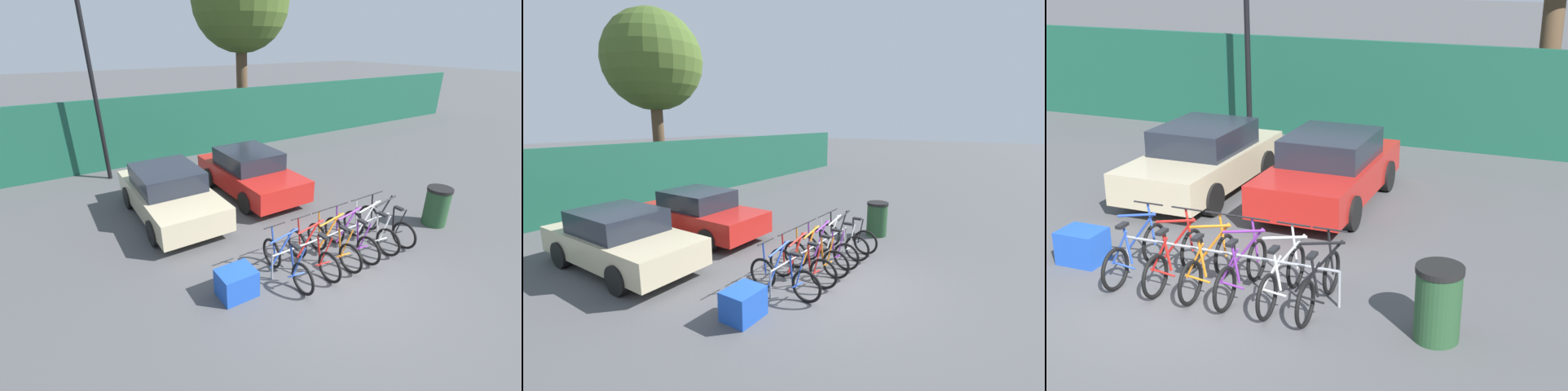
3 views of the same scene
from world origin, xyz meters
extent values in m
plane|color=#4C4C4F|center=(0.00, 0.00, 0.00)|extent=(120.00, 120.00, 0.00)
cube|color=#19513D|center=(0.00, 9.50, 1.30)|extent=(36.00, 0.16, 2.59)
cylinder|color=gray|center=(0.49, 0.68, 0.55)|extent=(3.51, 0.04, 0.04)
cylinder|color=gray|center=(-1.26, 0.68, 0.28)|extent=(0.04, 0.04, 0.55)
cylinder|color=gray|center=(2.25, 0.68, 0.28)|extent=(0.04, 0.04, 0.55)
torus|color=black|center=(-1.01, 0.00, 0.33)|extent=(0.06, 0.66, 0.66)
torus|color=black|center=(-1.01, 1.05, 0.33)|extent=(0.06, 0.66, 0.66)
cylinder|color=#284CB7|center=(-1.01, 0.68, 0.65)|extent=(0.60, 0.04, 0.76)
cylinder|color=#284CB7|center=(-1.01, 0.63, 0.96)|extent=(0.68, 0.04, 0.16)
cylinder|color=#284CB7|center=(-1.01, 0.35, 0.59)|extent=(0.14, 0.04, 0.63)
cylinder|color=#284CB7|center=(-1.01, 0.15, 0.61)|extent=(0.32, 0.03, 0.58)
cylinder|color=#284CB7|center=(-1.01, 0.20, 0.31)|extent=(0.40, 0.03, 0.08)
cylinder|color=#284CB7|center=(-1.01, 1.01, 0.68)|extent=(0.12, 0.04, 0.69)
cylinder|color=black|center=(-1.01, 0.97, 1.04)|extent=(0.52, 0.03, 0.03)
cube|color=black|center=(-1.01, 0.25, 0.93)|extent=(0.10, 0.22, 0.05)
torus|color=black|center=(-0.33, 0.00, 0.33)|extent=(0.06, 0.66, 0.66)
torus|color=black|center=(-0.33, 1.05, 0.33)|extent=(0.06, 0.66, 0.66)
cylinder|color=red|center=(-0.33, 0.68, 0.65)|extent=(0.60, 0.04, 0.76)
cylinder|color=red|center=(-0.33, 0.63, 0.96)|extent=(0.68, 0.04, 0.16)
cylinder|color=red|center=(-0.33, 0.35, 0.59)|extent=(0.14, 0.04, 0.63)
cylinder|color=red|center=(-0.33, 0.15, 0.61)|extent=(0.32, 0.03, 0.58)
cylinder|color=red|center=(-0.33, 0.20, 0.31)|extent=(0.40, 0.03, 0.08)
cylinder|color=red|center=(-0.33, 1.01, 0.68)|extent=(0.12, 0.04, 0.69)
cylinder|color=black|center=(-0.33, 0.97, 1.04)|extent=(0.52, 0.03, 0.03)
cube|color=black|center=(-0.33, 0.25, 0.93)|extent=(0.10, 0.22, 0.05)
torus|color=black|center=(0.26, 0.00, 0.33)|extent=(0.06, 0.66, 0.66)
torus|color=black|center=(0.26, 1.05, 0.33)|extent=(0.06, 0.66, 0.66)
cylinder|color=orange|center=(0.26, 0.68, 0.65)|extent=(0.60, 0.04, 0.76)
cylinder|color=orange|center=(0.26, 0.63, 0.96)|extent=(0.68, 0.04, 0.16)
cylinder|color=orange|center=(0.26, 0.35, 0.59)|extent=(0.14, 0.04, 0.63)
cylinder|color=orange|center=(0.26, 0.15, 0.61)|extent=(0.32, 0.03, 0.58)
cylinder|color=orange|center=(0.26, 0.20, 0.31)|extent=(0.40, 0.03, 0.08)
cylinder|color=orange|center=(0.26, 1.01, 0.68)|extent=(0.12, 0.04, 0.69)
cylinder|color=black|center=(0.26, 0.97, 1.04)|extent=(0.52, 0.03, 0.03)
cube|color=black|center=(0.26, 0.25, 0.93)|extent=(0.10, 0.22, 0.05)
torus|color=black|center=(0.80, 0.00, 0.33)|extent=(0.06, 0.66, 0.66)
torus|color=black|center=(0.80, 1.05, 0.33)|extent=(0.06, 0.66, 0.66)
cylinder|color=#752D99|center=(0.80, 0.68, 0.65)|extent=(0.60, 0.04, 0.76)
cylinder|color=#752D99|center=(0.80, 0.63, 0.96)|extent=(0.68, 0.04, 0.16)
cylinder|color=#752D99|center=(0.80, 0.35, 0.59)|extent=(0.14, 0.04, 0.63)
cylinder|color=#752D99|center=(0.80, 0.15, 0.61)|extent=(0.32, 0.03, 0.58)
cylinder|color=#752D99|center=(0.80, 0.20, 0.31)|extent=(0.40, 0.03, 0.08)
cylinder|color=#752D99|center=(0.80, 1.01, 0.68)|extent=(0.12, 0.04, 0.69)
cylinder|color=black|center=(0.80, 0.97, 1.04)|extent=(0.52, 0.03, 0.03)
cube|color=black|center=(0.80, 0.25, 0.93)|extent=(0.10, 0.22, 0.05)
torus|color=black|center=(1.44, 0.00, 0.33)|extent=(0.06, 0.66, 0.66)
torus|color=black|center=(1.44, 1.05, 0.33)|extent=(0.06, 0.66, 0.66)
cylinder|color=silver|center=(1.44, 0.68, 0.65)|extent=(0.60, 0.04, 0.76)
cylinder|color=silver|center=(1.44, 0.63, 0.96)|extent=(0.68, 0.04, 0.16)
cylinder|color=silver|center=(1.44, 0.35, 0.59)|extent=(0.14, 0.04, 0.63)
cylinder|color=silver|center=(1.44, 0.15, 0.61)|extent=(0.32, 0.03, 0.58)
cylinder|color=silver|center=(1.44, 0.20, 0.31)|extent=(0.40, 0.03, 0.08)
cylinder|color=silver|center=(1.44, 1.01, 0.68)|extent=(0.12, 0.04, 0.69)
cylinder|color=black|center=(1.44, 0.97, 1.04)|extent=(0.52, 0.03, 0.03)
cube|color=black|center=(1.44, 0.25, 0.93)|extent=(0.10, 0.22, 0.05)
torus|color=black|center=(2.00, 0.00, 0.33)|extent=(0.06, 0.66, 0.66)
torus|color=black|center=(2.00, 1.05, 0.33)|extent=(0.06, 0.66, 0.66)
cylinder|color=black|center=(2.00, 0.68, 0.65)|extent=(0.60, 0.04, 0.76)
cylinder|color=black|center=(2.00, 0.63, 0.96)|extent=(0.68, 0.04, 0.16)
cylinder|color=black|center=(2.00, 0.35, 0.59)|extent=(0.14, 0.04, 0.63)
cylinder|color=black|center=(2.00, 0.15, 0.61)|extent=(0.32, 0.03, 0.58)
cylinder|color=black|center=(2.00, 0.20, 0.31)|extent=(0.40, 0.03, 0.08)
cylinder|color=black|center=(2.00, 1.01, 0.68)|extent=(0.12, 0.04, 0.69)
cylinder|color=black|center=(2.00, 0.97, 1.04)|extent=(0.52, 0.03, 0.03)
cube|color=black|center=(2.00, 0.25, 0.93)|extent=(0.10, 0.22, 0.05)
cube|color=#C1B28E|center=(-2.02, 4.48, 0.57)|extent=(1.80, 4.13, 0.62)
cube|color=#1E232D|center=(-2.02, 4.58, 1.14)|extent=(1.58, 1.90, 0.52)
cylinder|color=black|center=(-2.88, 5.67, 0.32)|extent=(0.20, 0.64, 0.64)
cylinder|color=black|center=(-1.17, 5.67, 0.32)|extent=(0.20, 0.64, 0.64)
cylinder|color=black|center=(-2.88, 3.28, 0.32)|extent=(0.20, 0.64, 0.64)
cylinder|color=black|center=(-1.17, 3.28, 0.32)|extent=(0.20, 0.64, 0.64)
cube|color=red|center=(0.65, 4.71, 0.57)|extent=(1.80, 4.04, 0.62)
cube|color=#1E232D|center=(0.65, 4.81, 1.14)|extent=(1.58, 1.86, 0.52)
cylinder|color=black|center=(-0.20, 5.88, 0.32)|extent=(0.20, 0.64, 0.64)
cylinder|color=black|center=(1.51, 5.88, 0.32)|extent=(0.20, 0.64, 0.64)
cylinder|color=black|center=(-0.20, 3.54, 0.32)|extent=(0.20, 0.64, 0.64)
cylinder|color=black|center=(1.51, 3.54, 0.32)|extent=(0.20, 0.64, 0.64)
cylinder|color=black|center=(-2.88, 8.50, 3.30)|extent=(0.14, 0.14, 6.60)
cylinder|color=#234728|center=(3.71, 0.31, 0.47)|extent=(0.60, 0.60, 0.95)
cylinder|color=black|center=(3.71, 0.31, 0.99)|extent=(0.63, 0.63, 0.08)
cube|color=blue|center=(-2.10, 0.64, 0.28)|extent=(0.70, 0.56, 0.55)
cylinder|color=brown|center=(4.17, 11.30, 2.23)|extent=(0.53, 0.53, 4.47)
sphere|color=#425B23|center=(4.17, 11.30, 6.13)|extent=(4.44, 4.44, 4.44)
camera|label=1|loc=(-4.60, -4.12, 4.50)|focal=24.00mm
camera|label=2|loc=(-6.33, -3.12, 3.43)|focal=24.00mm
camera|label=3|loc=(5.17, -8.05, 4.89)|focal=50.00mm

